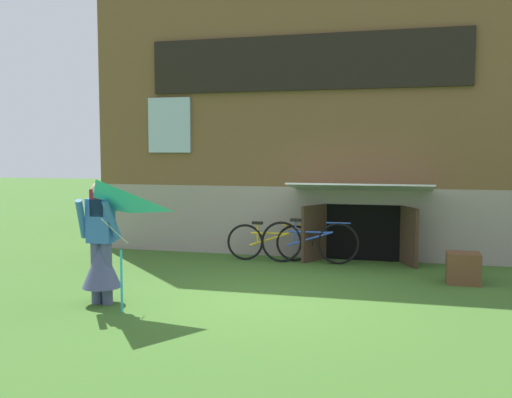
{
  "coord_description": "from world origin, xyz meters",
  "views": [
    {
      "loc": [
        1.83,
        -7.8,
        2.06
      ],
      "look_at": [
        -0.38,
        0.8,
        1.31
      ],
      "focal_mm": 40.05,
      "sensor_mm": 36.0,
      "label": 1
    }
  ],
  "objects": [
    {
      "name": "bicycle_yellow",
      "position": [
        -0.55,
        2.51,
        0.36
      ],
      "size": [
        1.6,
        0.25,
        0.73
      ],
      "rotation": [
        0.0,
        0.0,
        0.13
      ],
      "color": "black",
      "rests_on": "ground_plane"
    },
    {
      "name": "log_house",
      "position": [
        0.0,
        5.54,
        2.7
      ],
      "size": [
        8.63,
        6.2,
        5.39
      ],
      "color": "gray",
      "rests_on": "ground_plane"
    },
    {
      "name": "ground_plane",
      "position": [
        0.0,
        0.0,
        0.0
      ],
      "size": [
        60.0,
        60.0,
        0.0
      ],
      "primitive_type": "plane",
      "color": "#386023"
    },
    {
      "name": "bicycle_blue",
      "position": [
        0.21,
        2.44,
        0.4
      ],
      "size": [
        1.8,
        0.15,
        0.82
      ],
      "rotation": [
        0.0,
        0.0,
        0.06
      ],
      "color": "black",
      "rests_on": "ground_plane"
    },
    {
      "name": "kite",
      "position": [
        -1.76,
        -1.61,
        1.28
      ],
      "size": [
        1.04,
        1.14,
        1.54
      ],
      "color": "#2DB2CC",
      "rests_on": "ground_plane"
    },
    {
      "name": "wooden_crate",
      "position": [
        2.78,
        1.44,
        0.24
      ],
      "size": [
        0.5,
        0.42,
        0.49
      ],
      "primitive_type": "cube",
      "color": "brown",
      "rests_on": "ground_plane"
    },
    {
      "name": "person",
      "position": [
        -2.06,
        -1.01,
        0.7
      ],
      "size": [
        0.61,
        0.53,
        1.65
      ],
      "rotation": [
        0.0,
        0.0,
        -0.31
      ],
      "color": "#474C75",
      "rests_on": "ground_plane"
    }
  ]
}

